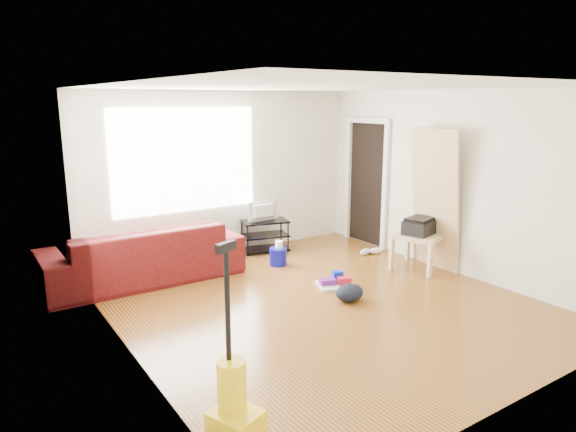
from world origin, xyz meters
TOP-DOWN VIEW (x-y plane):
  - room at (0.07, 0.15)m, footprint 4.51×5.01m
  - sofa at (-1.48, 1.95)m, footprint 2.56×1.00m
  - tv_stand at (0.57, 2.22)m, footprint 0.80×0.58m
  - tv at (0.57, 2.22)m, footprint 0.53×0.07m
  - side_table at (1.95, 0.27)m, footprint 0.80×0.80m
  - printer at (1.95, 0.27)m, footprint 0.53×0.46m
  - bucket at (0.36, 1.50)m, footprint 0.26×0.26m
  - toilet_paper at (0.39, 1.52)m, footprint 0.11×0.11m
  - cleaning_tray at (0.51, 0.35)m, footprint 0.55×0.49m
  - backpack at (0.33, -0.13)m, footprint 0.40×0.34m
  - sneakers at (1.85, 1.14)m, footprint 0.43×0.22m
  - vacuum at (-2.00, -1.61)m, footprint 0.40×0.42m
  - door_panel at (2.13, 0.18)m, footprint 0.25×0.80m

SIDE VIEW (x-z plane):
  - sofa at x=-1.48m, z-range -0.37..0.37m
  - bucket at x=0.36m, z-range -0.13..0.13m
  - backpack at x=0.33m, z-range -0.10..0.10m
  - door_panel at x=2.13m, z-range -0.99..0.99m
  - sneakers at x=1.85m, z-range 0.00..0.10m
  - cleaning_tray at x=0.51m, z-range -0.03..0.13m
  - toilet_paper at x=0.39m, z-range 0.13..0.23m
  - tv_stand at x=0.57m, z-range 0.01..0.51m
  - vacuum at x=-2.00m, z-range -0.45..0.98m
  - side_table at x=1.95m, z-range 0.17..0.68m
  - printer at x=1.95m, z-range 0.50..0.74m
  - tv at x=0.57m, z-range 0.50..0.80m
  - room at x=0.07m, z-range 0.00..2.51m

